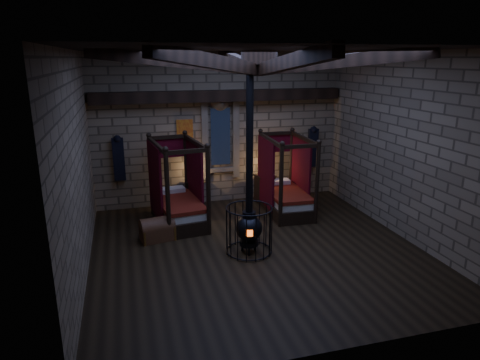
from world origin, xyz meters
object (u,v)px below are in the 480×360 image
object	(u,v)px
stove	(249,225)
bed_right	(285,193)
trunk_left	(157,230)
trunk_right	(292,209)
bed_left	(178,203)

from	to	relation	value
stove	bed_right	bearing A→B (deg)	67.52
trunk_left	trunk_right	bearing A→B (deg)	-4.16
trunk_right	stove	world-z (taller)	stove
bed_left	stove	world-z (taller)	stove
trunk_right	stove	distance (m)	2.30
bed_right	stove	bearing A→B (deg)	-125.08
stove	trunk_left	bearing A→B (deg)	161.91
bed_right	trunk_left	world-z (taller)	bed_right
bed_left	trunk_left	xyz separation A→B (m)	(-0.61, -0.96, -0.27)
bed_left	trunk_right	bearing A→B (deg)	-18.40
stove	bed_left	bearing A→B (deg)	134.50
bed_left	bed_right	bearing A→B (deg)	-6.06
trunk_left	trunk_right	distance (m)	3.50
bed_right	trunk_right	size ratio (longest dim) A/B	2.30
bed_right	trunk_left	xyz separation A→B (m)	(-3.51, -1.01, -0.26)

